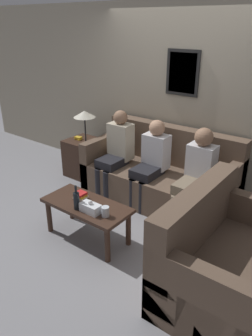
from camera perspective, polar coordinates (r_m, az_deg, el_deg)
name	(u,v)px	position (r m, az deg, el deg)	size (l,w,h in m)	color
ground_plane	(137,214)	(4.37, 1.85, -8.04)	(16.00, 16.00, 0.00)	gray
wall_back	(182,102)	(4.71, 9.74, 11.27)	(9.00, 0.08, 2.60)	#9E937F
couch_main	(160,177)	(4.63, 6.03, -1.53)	(2.10, 0.95, 0.99)	brown
couch_side	(224,263)	(3.20, 16.67, -15.56)	(0.95, 1.40, 0.99)	brown
coffee_table	(87,209)	(3.76, -6.85, -7.14)	(1.03, 0.48, 0.45)	#382319
side_table_with_lamp	(84,155)	(5.35, -7.33, 2.32)	(0.51, 0.51, 1.08)	#382319
wine_bottle	(76,200)	(3.59, -8.62, -5.58)	(0.07, 0.07, 0.28)	black
drinking_glass	(105,212)	(3.46, -3.62, -7.58)	(0.08, 0.08, 0.11)	silver
book_stack	(80,195)	(3.83, -7.93, -4.76)	(0.15, 0.13, 0.08)	beige
tissue_box	(91,208)	(3.54, -6.17, -6.92)	(0.23, 0.12, 0.14)	silver
person_left	(116,150)	(4.67, -1.74, 3.19)	(0.34, 0.57, 1.20)	black
person_middle	(151,160)	(4.38, 4.42, 1.40)	(0.34, 0.58, 1.16)	black
person_right	(196,172)	(4.08, 12.12, -0.70)	(0.34, 0.64, 1.17)	#756651
teddy_bear	(152,265)	(3.38, 4.55, -16.52)	(0.18, 0.18, 0.29)	beige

